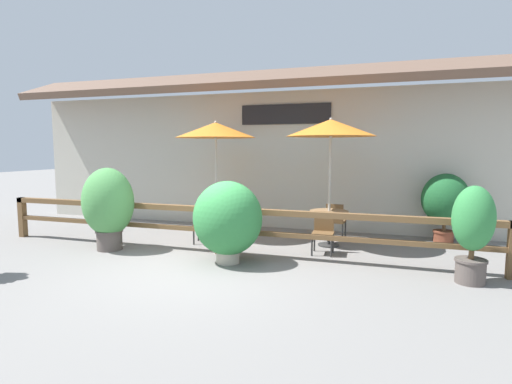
% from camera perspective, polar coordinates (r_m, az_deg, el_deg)
% --- Properties ---
extents(ground_plane, '(60.00, 60.00, 0.00)m').
position_cam_1_polar(ground_plane, '(7.27, -8.50, -10.72)').
color(ground_plane, slate).
extents(building_facade, '(14.28, 1.49, 4.23)m').
position_cam_1_polar(building_facade, '(10.79, 1.10, 6.49)').
color(building_facade, '#BCB7A8').
rests_on(building_facade, ground).
extents(patio_railing, '(10.40, 0.14, 0.95)m').
position_cam_1_polar(patio_railing, '(8.04, -5.25, -3.96)').
color(patio_railing, brown).
rests_on(patio_railing, ground).
extents(patio_umbrella_near, '(1.90, 1.90, 2.77)m').
position_cam_1_polar(patio_umbrella_near, '(9.61, -5.79, 8.76)').
color(patio_umbrella_near, '#B7B2A8').
rests_on(patio_umbrella_near, ground).
extents(dining_table_near, '(0.84, 0.84, 0.77)m').
position_cam_1_polar(dining_table_near, '(9.71, -5.67, -2.71)').
color(dining_table_near, olive).
rests_on(dining_table_near, ground).
extents(chair_near_streetside, '(0.49, 0.49, 0.84)m').
position_cam_1_polar(chair_near_streetside, '(9.10, -7.32, -4.26)').
color(chair_near_streetside, brown).
rests_on(chair_near_streetside, ground).
extents(chair_near_wallside, '(0.46, 0.46, 0.84)m').
position_cam_1_polar(chair_near_wallside, '(10.37, -4.06, -2.93)').
color(chair_near_wallside, brown).
rests_on(chair_near_wallside, ground).
extents(patio_umbrella_middle, '(1.90, 1.90, 2.77)m').
position_cam_1_polar(patio_umbrella_middle, '(8.71, 10.64, 8.95)').
color(patio_umbrella_middle, '#B7B2A8').
rests_on(patio_umbrella_middle, ground).
extents(dining_table_middle, '(0.84, 0.84, 0.77)m').
position_cam_1_polar(dining_table_middle, '(8.83, 10.39, -3.68)').
color(dining_table_middle, olive).
rests_on(dining_table_middle, ground).
extents(chair_middle_streetside, '(0.44, 0.44, 0.84)m').
position_cam_1_polar(chair_middle_streetside, '(8.18, 9.58, -5.47)').
color(chair_middle_streetside, brown).
rests_on(chair_middle_streetside, ground).
extents(chair_middle_wallside, '(0.45, 0.45, 0.84)m').
position_cam_1_polar(chair_middle_wallside, '(9.53, 11.29, -3.85)').
color(chair_middle_wallside, brown).
rests_on(chair_middle_wallside, ground).
extents(potted_plant_corner_fern, '(1.08, 0.97, 1.72)m').
position_cam_1_polar(potted_plant_corner_fern, '(8.84, -20.37, -1.70)').
color(potted_plant_corner_fern, '#564C47').
rests_on(potted_plant_corner_fern, ground).
extents(potted_plant_entrance_palm, '(0.62, 0.56, 1.55)m').
position_cam_1_polar(potted_plant_entrance_palm, '(7.08, 28.57, -4.58)').
color(potted_plant_entrance_palm, '#564C47').
rests_on(potted_plant_entrance_palm, ground).
extents(potted_plant_tall_tropical, '(1.29, 1.16, 1.52)m').
position_cam_1_polar(potted_plant_tall_tropical, '(7.36, -4.09, -3.88)').
color(potted_plant_tall_tropical, '#B7AD99').
rests_on(potted_plant_tall_tropical, ground).
extents(potted_plant_broad_leaf, '(1.02, 0.92, 1.56)m').
position_cam_1_polar(potted_plant_broad_leaf, '(9.93, 25.41, -1.14)').
color(potted_plant_broad_leaf, brown).
rests_on(potted_plant_broad_leaf, ground).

